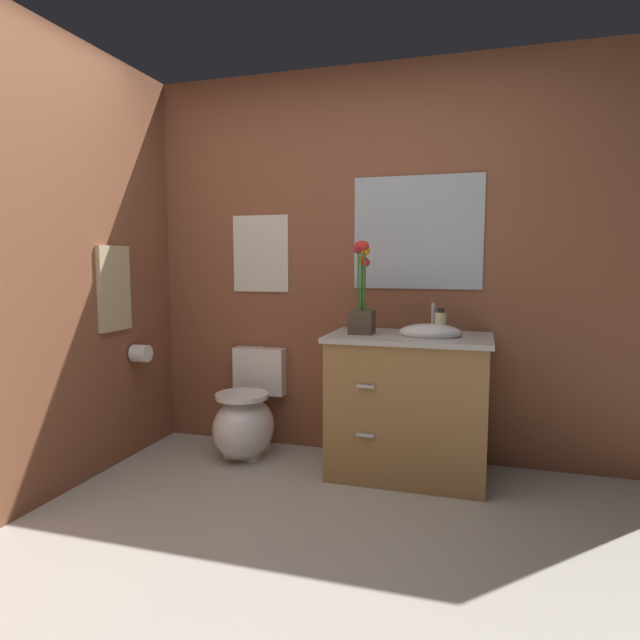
{
  "coord_description": "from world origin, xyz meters",
  "views": [
    {
      "loc": [
        0.86,
        -1.75,
        1.27
      ],
      "look_at": [
        -0.07,
        1.34,
        0.92
      ],
      "focal_mm": 30.35,
      "sensor_mm": 36.0,
      "label": 1
    }
  ],
  "objects_px": {
    "wall_mirror": "(417,233)",
    "soap_bottle": "(441,323)",
    "hanging_towel": "(114,288)",
    "toilet_paper_roll": "(141,353)",
    "vanity_cabinet": "(409,404)",
    "wall_poster": "(261,254)",
    "toilet": "(247,419)",
    "flower_vase": "(362,300)"
  },
  "relations": [
    {
      "from": "hanging_towel",
      "to": "toilet_paper_roll",
      "type": "relative_size",
      "value": 4.73
    },
    {
      "from": "flower_vase",
      "to": "wall_poster",
      "type": "height_order",
      "value": "wall_poster"
    },
    {
      "from": "wall_poster",
      "to": "wall_mirror",
      "type": "relative_size",
      "value": 0.65
    },
    {
      "from": "toilet_paper_roll",
      "to": "wall_poster",
      "type": "bearing_deg",
      "value": 35.53
    },
    {
      "from": "vanity_cabinet",
      "to": "wall_mirror",
      "type": "xyz_separation_m",
      "value": [
        -0.0,
        0.29,
        1.02
      ]
    },
    {
      "from": "toilet",
      "to": "vanity_cabinet",
      "type": "relative_size",
      "value": 0.67
    },
    {
      "from": "toilet",
      "to": "vanity_cabinet",
      "type": "distance_m",
      "value": 1.08
    },
    {
      "from": "vanity_cabinet",
      "to": "wall_poster",
      "type": "xyz_separation_m",
      "value": [
        -1.06,
        0.29,
        0.89
      ]
    },
    {
      "from": "soap_bottle",
      "to": "hanging_towel",
      "type": "xyz_separation_m",
      "value": [
        -1.93,
        -0.37,
        0.19
      ]
    },
    {
      "from": "wall_mirror",
      "to": "hanging_towel",
      "type": "bearing_deg",
      "value": -160.33
    },
    {
      "from": "flower_vase",
      "to": "wall_poster",
      "type": "relative_size",
      "value": 1.06
    },
    {
      "from": "wall_mirror",
      "to": "toilet_paper_roll",
      "type": "relative_size",
      "value": 7.27
    },
    {
      "from": "soap_bottle",
      "to": "toilet_paper_roll",
      "type": "xyz_separation_m",
      "value": [
        -1.88,
        -0.2,
        -0.24
      ]
    },
    {
      "from": "hanging_towel",
      "to": "toilet_paper_roll",
      "type": "height_order",
      "value": "hanging_towel"
    },
    {
      "from": "soap_bottle",
      "to": "wall_poster",
      "type": "relative_size",
      "value": 0.31
    },
    {
      "from": "soap_bottle",
      "to": "toilet_paper_roll",
      "type": "height_order",
      "value": "soap_bottle"
    },
    {
      "from": "vanity_cabinet",
      "to": "hanging_towel",
      "type": "relative_size",
      "value": 1.97
    },
    {
      "from": "soap_bottle",
      "to": "hanging_towel",
      "type": "distance_m",
      "value": 1.98
    },
    {
      "from": "vanity_cabinet",
      "to": "toilet_paper_roll",
      "type": "bearing_deg",
      "value": -174.32
    },
    {
      "from": "wall_mirror",
      "to": "hanging_towel",
      "type": "xyz_separation_m",
      "value": [
        -1.76,
        -0.63,
        -0.34
      ]
    },
    {
      "from": "vanity_cabinet",
      "to": "soap_bottle",
      "type": "bearing_deg",
      "value": 9.88
    },
    {
      "from": "vanity_cabinet",
      "to": "toilet_paper_roll",
      "type": "xyz_separation_m",
      "value": [
        -1.71,
        -0.17,
        0.25
      ]
    },
    {
      "from": "wall_poster",
      "to": "hanging_towel",
      "type": "distance_m",
      "value": 0.97
    },
    {
      "from": "hanging_towel",
      "to": "soap_bottle",
      "type": "bearing_deg",
      "value": 10.69
    },
    {
      "from": "toilet",
      "to": "hanging_towel",
      "type": "distance_m",
      "value": 1.17
    },
    {
      "from": "wall_poster",
      "to": "wall_mirror",
      "type": "distance_m",
      "value": 1.06
    },
    {
      "from": "soap_bottle",
      "to": "wall_mirror",
      "type": "relative_size",
      "value": 0.2
    },
    {
      "from": "hanging_towel",
      "to": "toilet_paper_roll",
      "type": "distance_m",
      "value": 0.46
    },
    {
      "from": "toilet",
      "to": "wall_mirror",
      "type": "height_order",
      "value": "wall_mirror"
    },
    {
      "from": "toilet_paper_roll",
      "to": "flower_vase",
      "type": "bearing_deg",
      "value": 5.83
    },
    {
      "from": "flower_vase",
      "to": "toilet_paper_roll",
      "type": "xyz_separation_m",
      "value": [
        -1.43,
        -0.15,
        -0.37
      ]
    },
    {
      "from": "wall_mirror",
      "to": "soap_bottle",
      "type": "bearing_deg",
      "value": -56.63
    },
    {
      "from": "wall_poster",
      "to": "wall_mirror",
      "type": "xyz_separation_m",
      "value": [
        1.06,
        0.0,
        0.13
      ]
    },
    {
      "from": "vanity_cabinet",
      "to": "wall_poster",
      "type": "bearing_deg",
      "value": 164.48
    },
    {
      "from": "wall_mirror",
      "to": "hanging_towel",
      "type": "relative_size",
      "value": 1.54
    },
    {
      "from": "wall_mirror",
      "to": "toilet_paper_roll",
      "type": "xyz_separation_m",
      "value": [
        -1.71,
        -0.46,
        -0.77
      ]
    },
    {
      "from": "wall_mirror",
      "to": "toilet_paper_roll",
      "type": "distance_m",
      "value": 1.93
    },
    {
      "from": "toilet",
      "to": "flower_vase",
      "type": "height_order",
      "value": "flower_vase"
    },
    {
      "from": "soap_bottle",
      "to": "wall_mirror",
      "type": "distance_m",
      "value": 0.62
    },
    {
      "from": "hanging_towel",
      "to": "wall_poster",
      "type": "bearing_deg",
      "value": 41.78
    },
    {
      "from": "vanity_cabinet",
      "to": "hanging_towel",
      "type": "xyz_separation_m",
      "value": [
        -1.76,
        -0.34,
        0.67
      ]
    },
    {
      "from": "flower_vase",
      "to": "toilet_paper_roll",
      "type": "distance_m",
      "value": 1.48
    }
  ]
}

